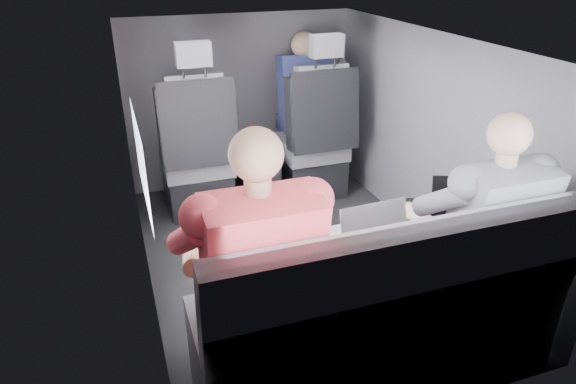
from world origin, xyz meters
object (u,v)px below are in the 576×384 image
object	(u,v)px
front_seat_left	(198,161)
passenger_rear_right	(473,232)
front_seat_right	(314,147)
laptop_white	(250,244)
center_console	(257,176)
passenger_front_right	(304,94)
passenger_rear_left	(253,271)
laptop_silver	(364,232)
rear_bench	(380,324)
water_bottle	(261,144)
laptop_black	(454,207)
soda_cup	(251,151)

from	to	relation	value
front_seat_left	passenger_rear_right	bearing A→B (deg)	-62.34
front_seat_right	laptop_white	size ratio (longest dim) A/B	3.55
center_console	passenger_front_right	xyz separation A→B (m)	(0.46, 0.22, 0.55)
laptop_white	passenger_rear_left	size ratio (longest dim) A/B	0.28
laptop_white	laptop_silver	world-z (taller)	laptop_silver
laptop_white	front_seat_left	bearing A→B (deg)	88.69
front_seat_right	rear_bench	xyz separation A→B (m)	(-0.45, -1.90, -0.09)
laptop_white	passenger_front_right	bearing A→B (deg)	62.81
front_seat_left	laptop_silver	size ratio (longest dim) A/B	3.86
water_bottle	front_seat_right	bearing A→B (deg)	1.39
center_console	passenger_rear_right	world-z (taller)	passenger_rear_right
laptop_black	rear_bench	bearing A→B (deg)	-150.37
front_seat_right	laptop_white	xyz separation A→B (m)	(-0.94, -1.58, 0.23)
water_bottle	passenger_rear_left	distance (m)	1.89
water_bottle	passenger_front_right	bearing A→B (deg)	31.75
center_console	rear_bench	bearing A→B (deg)	-90.00
passenger_rear_right	passenger_front_right	size ratio (longest dim) A/B	1.53
water_bottle	passenger_rear_left	size ratio (longest dim) A/B	0.14
soda_cup	passenger_front_right	bearing A→B (deg)	34.48
laptop_white	passenger_rear_right	bearing A→B (deg)	-13.02
laptop_white	laptop_black	distance (m)	1.04
front_seat_right	laptop_silver	bearing A→B (deg)	-104.37
front_seat_left	rear_bench	xyz separation A→B (m)	(0.45, -1.90, -0.09)
laptop_white	passenger_front_right	size ratio (longest dim) A/B	0.45
passenger_rear_right	passenger_rear_left	bearing A→B (deg)	-179.95
laptop_black	passenger_rear_right	world-z (taller)	passenger_rear_right
center_console	water_bottle	distance (m)	0.29
center_console	laptop_black	bearing A→B (deg)	-71.25
passenger_rear_left	passenger_rear_right	world-z (taller)	passenger_rear_left
passenger_rear_left	passenger_front_right	size ratio (longest dim) A/B	1.60
center_console	water_bottle	size ratio (longest dim) A/B	2.71
water_bottle	laptop_black	distance (m)	1.67
soda_cup	passenger_rear_left	world-z (taller)	passenger_rear_left
laptop_silver	passenger_rear_right	bearing A→B (deg)	-18.14
passenger_rear_left	passenger_rear_right	size ratio (longest dim) A/B	1.04
laptop_white	passenger_front_right	xyz separation A→B (m)	(0.94, 1.84, 0.12)
front_seat_left	water_bottle	size ratio (longest dim) A/B	7.13
laptop_white	passenger_rear_left	bearing A→B (deg)	-103.25
front_seat_left	laptop_white	world-z (taller)	front_seat_left
water_bottle	laptop_silver	size ratio (longest dim) A/B	0.54
laptop_white	passenger_front_right	distance (m)	2.07
passenger_rear_right	passenger_front_right	distance (m)	2.07
soda_cup	passenger_rear_left	distance (m)	1.77
laptop_black	passenger_front_right	size ratio (longest dim) A/B	0.54
center_console	laptop_black	xyz separation A→B (m)	(0.55, -1.63, 0.43)
laptop_white	rear_bench	bearing A→B (deg)	-33.57
soda_cup	laptop_black	world-z (taller)	laptop_black
front_seat_left	passenger_front_right	distance (m)	1.01
laptop_silver	laptop_black	bearing A→B (deg)	7.03
front_seat_right	laptop_black	distance (m)	1.61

